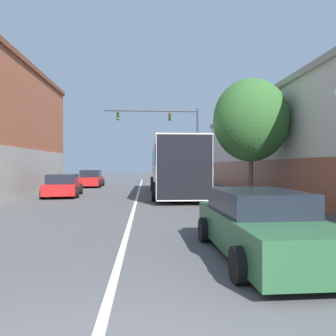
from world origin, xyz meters
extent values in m
cube|color=silver|center=(0.00, 16.88, 0.00)|extent=(0.14, 45.76, 0.01)
cube|color=#9E998E|center=(-6.55, 15.38, 1.40)|extent=(0.24, 20.58, 2.81)
cube|color=beige|center=(11.50, 17.82, 3.07)|extent=(8.00, 28.82, 6.13)
cube|color=#995138|center=(7.55, 17.82, 1.07)|extent=(0.24, 28.24, 2.15)
cube|color=gray|center=(11.50, 17.82, 5.98)|extent=(8.32, 29.10, 0.30)
cube|color=silver|center=(2.28, 17.81, 1.75)|extent=(2.63, 11.35, 3.06)
cube|color=black|center=(2.28, 17.81, 2.30)|extent=(2.68, 11.12, 0.98)
cube|color=beige|center=(2.28, 17.81, 1.51)|extent=(2.67, 11.24, 0.31)
cube|color=black|center=(2.24, 12.16, 1.75)|extent=(2.51, 0.08, 2.93)
cylinder|color=black|center=(0.99, 21.33, 0.50)|extent=(0.31, 1.00, 1.00)
cylinder|color=black|center=(3.61, 21.31, 0.50)|extent=(0.31, 1.00, 1.00)
cylinder|color=black|center=(0.94, 14.30, 0.50)|extent=(0.31, 1.00, 1.00)
cylinder|color=black|center=(3.57, 14.29, 0.50)|extent=(0.31, 1.00, 1.00)
cube|color=#285633|center=(2.82, 4.00, 0.51)|extent=(1.79, 4.52, 0.70)
cube|color=black|center=(2.82, 4.27, 1.09)|extent=(1.61, 2.36, 0.46)
cylinder|color=black|center=(1.91, 5.37, 0.29)|extent=(0.23, 0.59, 0.58)
cylinder|color=black|center=(3.68, 5.40, 0.29)|extent=(0.23, 0.59, 0.58)
cylinder|color=black|center=(1.97, 2.59, 0.29)|extent=(0.23, 0.59, 0.58)
cube|color=red|center=(-4.40, 17.38, 0.48)|extent=(2.23, 4.49, 0.61)
cube|color=black|center=(-4.37, 17.16, 1.05)|extent=(1.86, 2.42, 0.53)
cylinder|color=black|center=(-5.45, 18.60, 0.32)|extent=(0.29, 0.65, 0.63)
cylinder|color=black|center=(-3.65, 18.81, 0.32)|extent=(0.29, 0.65, 0.63)
cylinder|color=black|center=(-5.15, 15.94, 0.32)|extent=(0.29, 0.65, 0.63)
cylinder|color=black|center=(-3.34, 16.15, 0.32)|extent=(0.29, 0.65, 0.63)
cube|color=red|center=(-4.13, 25.67, 0.51)|extent=(1.75, 3.90, 0.67)
cube|color=black|center=(-4.13, 25.48, 1.14)|extent=(1.57, 2.05, 0.58)
cylinder|color=black|center=(-5.02, 26.85, 0.32)|extent=(0.24, 0.64, 0.64)
cylinder|color=black|center=(-3.30, 26.89, 0.32)|extent=(0.24, 0.64, 0.64)
cylinder|color=black|center=(-4.97, 24.45, 0.32)|extent=(0.24, 0.64, 0.64)
cylinder|color=black|center=(-3.24, 24.49, 0.32)|extent=(0.24, 0.64, 0.64)
cylinder|color=#333338|center=(5.59, 29.76, 3.73)|extent=(0.18, 0.18, 7.45)
cylinder|color=#333338|center=(1.00, 29.76, 7.15)|extent=(9.19, 0.12, 0.12)
cube|color=#234723|center=(2.84, 29.76, 6.63)|extent=(0.28, 0.24, 0.80)
sphere|color=red|center=(2.84, 29.60, 6.88)|extent=(0.18, 0.18, 0.18)
sphere|color=black|center=(2.84, 29.60, 6.63)|extent=(0.18, 0.18, 0.18)
sphere|color=black|center=(2.84, 29.60, 6.39)|extent=(0.18, 0.18, 0.18)
cube|color=#234723|center=(-2.22, 29.76, 6.63)|extent=(0.28, 0.24, 0.80)
sphere|color=black|center=(-2.22, 29.60, 6.88)|extent=(0.18, 0.18, 0.18)
sphere|color=black|center=(-2.22, 29.60, 6.63)|extent=(0.18, 0.18, 0.18)
sphere|color=green|center=(-2.22, 29.60, 6.39)|extent=(0.18, 0.18, 0.18)
cylinder|color=brown|center=(5.66, 13.40, 1.24)|extent=(0.22, 0.22, 2.48)
ellipsoid|color=#2D5B28|center=(5.66, 13.40, 4.05)|extent=(3.70, 3.33, 4.07)
camera|label=1|loc=(0.52, -2.38, 1.84)|focal=35.00mm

